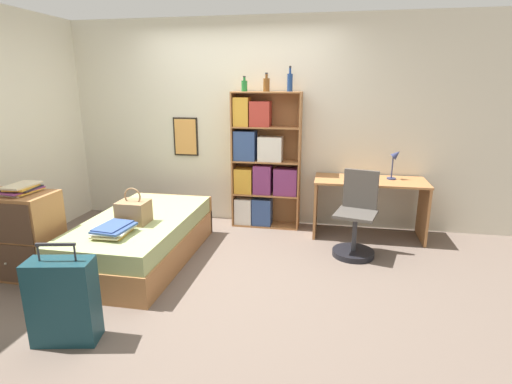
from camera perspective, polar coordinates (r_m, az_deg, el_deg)
name	(u,v)px	position (r m, az deg, el deg)	size (l,w,h in m)	color
ground_plane	(209,265)	(4.19, -6.73, -10.28)	(14.00, 14.00, 0.00)	#66564C
wall_back	(240,124)	(5.25, -2.31, 9.74)	(10.00, 0.09, 2.60)	beige
bed	(142,238)	(4.39, -16.02, -6.38)	(0.99, 1.84, 0.46)	#A36B3D
handbag	(134,212)	(4.12, -17.07, -2.69)	(0.29, 0.24, 0.36)	#93704C
book_stack_on_bed	(114,230)	(3.87, -19.69, -5.12)	(0.33, 0.39, 0.09)	gold
suitcase	(63,301)	(3.22, -25.80, -13.88)	(0.48, 0.30, 0.76)	#143842
dresser	(21,235)	(4.43, -30.58, -5.30)	(0.68, 0.46, 0.82)	#A36B3D
magazine_pile_on_dresser	(21,189)	(4.30, -30.51, 0.39)	(0.33, 0.40, 0.08)	beige
bookcase	(261,165)	(5.07, 0.65, 3.87)	(0.85, 0.28, 1.71)	#A36B3D
bottle_green	(244,86)	(4.99, -1.67, 14.96)	(0.07, 0.07, 0.18)	#1E6B2D
bottle_brown	(266,84)	(4.95, 1.50, 15.13)	(0.08, 0.08, 0.22)	brown
bottle_clear	(290,82)	(4.95, 4.87, 15.42)	(0.07, 0.07, 0.29)	navy
desk	(369,196)	(4.95, 15.86, -0.57)	(1.30, 0.57, 0.70)	#A36B3D
desk_lamp	(395,159)	(4.96, 19.26, 4.44)	(0.15, 0.11, 0.37)	navy
desk_chair	(356,228)	(4.43, 14.04, -5.01)	(0.49, 0.49, 0.91)	black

